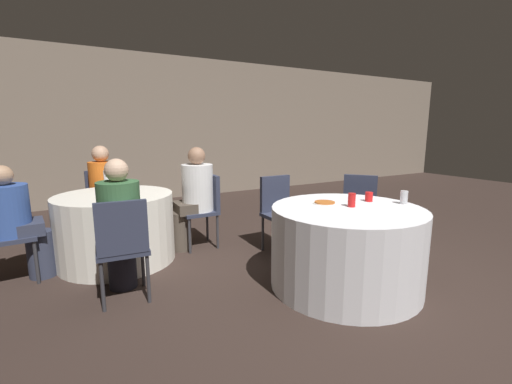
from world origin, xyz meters
The scene contains 18 objects.
ground_plane centered at (0.00, 0.00, 0.00)m, with size 16.00×16.00×0.00m, color #332621.
wall_back centered at (0.00, 4.61, 1.40)m, with size 16.00×0.06×2.80m.
table_near centered at (-0.02, -0.15, 0.36)m, with size 1.33×1.33×0.72m.
table_far centered at (-1.71, 1.51, 0.36)m, with size 1.19×1.19×0.72m.
chair_near_northeast centered at (0.82, 0.52, 0.52)m, with size 0.56×0.56×0.86m.
chair_near_north centered at (-0.02, 0.93, 0.52)m, with size 0.40×0.41×0.86m.
chair_far_north centered at (-1.72, 2.52, 0.52)m, with size 0.41×0.41×0.86m.
chair_far_east centered at (-0.71, 1.49, 0.52)m, with size 0.41×0.41×0.86m.
chair_far_south centered at (-1.79, 0.51, 0.52)m, with size 0.43×0.44×0.86m.
person_blue_shirt centered at (-2.55, 1.43, 0.56)m, with size 0.52×0.38×1.09m.
person_white_shirt centered at (-0.86, 1.49, 0.61)m, with size 0.52×0.36×1.19m.
person_green_jacket centered at (-1.78, 0.67, 0.59)m, with size 0.34×0.50×1.17m.
person_orange_shirt centered at (-1.72, 2.36, 0.60)m, with size 0.32×0.50×1.19m.
pizza_plate_near centered at (-0.08, 0.08, 0.73)m, with size 0.22×0.22×0.02m.
soda_can_red centered at (0.03, -0.14, 0.79)m, with size 0.07×0.07×0.12m.
soda_can_silver centered at (0.53, -0.29, 0.79)m, with size 0.07×0.07×0.12m.
cup_near centered at (0.34, -0.05, 0.77)m, with size 0.07×0.07×0.09m.
bottle_far centered at (-1.73, 1.75, 0.84)m, with size 0.09×0.09×0.23m.
Camera 1 is at (-2.16, -2.27, 1.41)m, focal length 24.00 mm.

